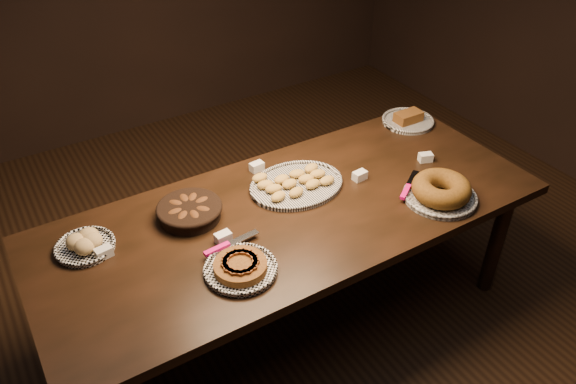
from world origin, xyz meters
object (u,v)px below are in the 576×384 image
apple_tart_plate (240,267)px  madeleine_platter (295,184)px  bundt_cake_plate (441,191)px  buffet_table (293,222)px

apple_tart_plate → madeleine_platter: (0.51, 0.39, -0.00)m
bundt_cake_plate → buffet_table: bearing=175.0°
madeleine_platter → apple_tart_plate: bearing=-163.2°
buffet_table → madeleine_platter: (0.11, 0.15, 0.09)m
buffet_table → apple_tart_plate: bearing=-149.5°
apple_tart_plate → madeleine_platter: bearing=40.8°
buffet_table → madeleine_platter: 0.21m
apple_tart_plate → madeleine_platter: 0.64m
buffet_table → apple_tart_plate: apple_tart_plate is taller
madeleine_platter → bundt_cake_plate: bundt_cake_plate is taller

